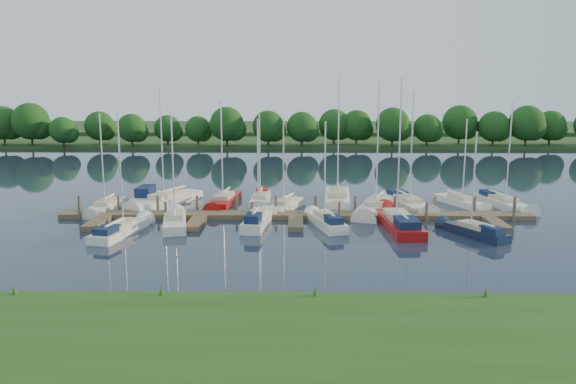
{
  "coord_description": "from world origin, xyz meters",
  "views": [
    {
      "loc": [
        0.01,
        -38.59,
        10.99
      ],
      "look_at": [
        -0.66,
        8.0,
        2.2
      ],
      "focal_mm": 35.0,
      "sensor_mm": 36.0,
      "label": 1
    }
  ],
  "objects_px": {
    "dock": "(296,217)",
    "sailboat_n_0": "(106,207)",
    "motorboat": "(145,199)",
    "sailboat_n_5": "(285,207)",
    "sailboat_s_2": "(258,222)"
  },
  "relations": [
    {
      "from": "dock",
      "to": "sailboat_n_5",
      "type": "height_order",
      "value": "sailboat_n_5"
    },
    {
      "from": "motorboat",
      "to": "sailboat_n_5",
      "type": "height_order",
      "value": "sailboat_n_5"
    },
    {
      "from": "motorboat",
      "to": "dock",
      "type": "bearing_deg",
      "value": 157.1
    },
    {
      "from": "dock",
      "to": "sailboat_n_0",
      "type": "xyz_separation_m",
      "value": [
        -17.08,
        3.18,
        0.07
      ]
    },
    {
      "from": "sailboat_n_5",
      "to": "sailboat_s_2",
      "type": "bearing_deg",
      "value": 92.33
    },
    {
      "from": "sailboat_n_0",
      "to": "sailboat_s_2",
      "type": "distance_m",
      "value": 15.1
    },
    {
      "from": "motorboat",
      "to": "sailboat_s_2",
      "type": "bearing_deg",
      "value": 143.33
    },
    {
      "from": "motorboat",
      "to": "sailboat_n_5",
      "type": "relative_size",
      "value": 0.67
    },
    {
      "from": "sailboat_n_0",
      "to": "sailboat_n_5",
      "type": "bearing_deg",
      "value": -176.22
    },
    {
      "from": "sailboat_n_0",
      "to": "sailboat_n_5",
      "type": "xyz_separation_m",
      "value": [
        16.08,
        0.3,
        0.01
      ]
    },
    {
      "from": "sailboat_s_2",
      "to": "sailboat_n_0",
      "type": "bearing_deg",
      "value": 165.45
    },
    {
      "from": "sailboat_n_0",
      "to": "sailboat_s_2",
      "type": "bearing_deg",
      "value": 161.07
    },
    {
      "from": "motorboat",
      "to": "sailboat_n_0",
      "type": "bearing_deg",
      "value": 52.26
    },
    {
      "from": "dock",
      "to": "sailboat_s_2",
      "type": "xyz_separation_m",
      "value": [
        -3.05,
        -2.39,
        0.15
      ]
    },
    {
      "from": "sailboat_n_5",
      "to": "dock",
      "type": "bearing_deg",
      "value": 127.63
    }
  ]
}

